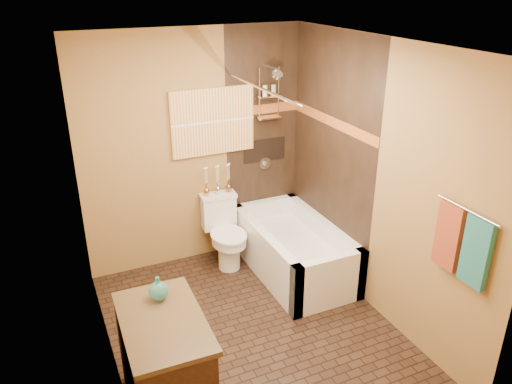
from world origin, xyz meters
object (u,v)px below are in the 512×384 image
bathtub (293,253)px  toilet (225,231)px  sunset_painting (213,121)px  vanity (165,366)px

bathtub → toilet: (-0.60, 0.47, 0.17)m
sunset_painting → toilet: 1.19m
sunset_painting → vanity: size_ratio=0.98×
toilet → vanity: bearing=-118.7°
bathtub → toilet: 0.78m
vanity → sunset_painting: bearing=62.2°
sunset_painting → bathtub: 1.63m
sunset_painting → vanity: 2.55m
toilet → sunset_painting: bearing=94.4°
toilet → vanity: size_ratio=0.83×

